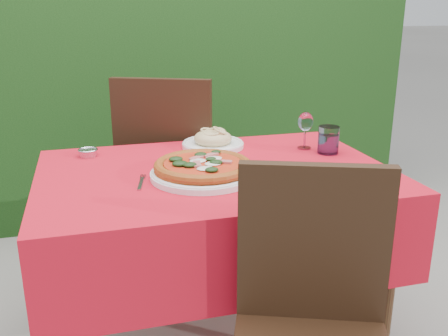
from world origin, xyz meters
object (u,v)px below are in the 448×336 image
object	(u,v)px
fork	(141,184)
steel_ramekin	(88,153)
water_glass	(328,141)
chair_far	(170,164)
pasta_plate	(213,141)
pizza_plate	(203,169)
wine_glass	(306,123)
chair_near	(313,317)

from	to	relation	value
fork	steel_ramekin	size ratio (longest dim) A/B	2.36
water_glass	fork	xyz separation A→B (m)	(-0.77, -0.17, -0.05)
chair_far	pasta_plate	bearing A→B (deg)	136.13
pizza_plate	steel_ramekin	size ratio (longest dim) A/B	5.63
pizza_plate	water_glass	distance (m)	0.58
pizza_plate	pasta_plate	xyz separation A→B (m)	(0.13, 0.37, -0.01)
water_glass	wine_glass	bearing A→B (deg)	125.61
water_glass	steel_ramekin	distance (m)	0.96
pizza_plate	wine_glass	size ratio (longest dim) A/B	2.58
pasta_plate	steel_ramekin	size ratio (longest dim) A/B	3.66
chair_near	pizza_plate	bearing A→B (deg)	127.28
pizza_plate	steel_ramekin	bearing A→B (deg)	135.89
pizza_plate	fork	size ratio (longest dim) A/B	2.38
chair_near	steel_ramekin	xyz separation A→B (m)	(-0.54, 0.94, 0.23)
chair_far	steel_ramekin	bearing A→B (deg)	65.70
wine_glass	steel_ramekin	bearing A→B (deg)	171.92
steel_ramekin	pizza_plate	bearing A→B (deg)	-44.11
pasta_plate	wine_glass	distance (m)	0.39
pasta_plate	steel_ramekin	xyz separation A→B (m)	(-0.51, -0.00, -0.01)
water_glass	pasta_plate	bearing A→B (deg)	153.51
fork	steel_ramekin	xyz separation A→B (m)	(-0.16, 0.39, 0.01)
pizza_plate	steel_ramekin	distance (m)	0.53
chair_near	chair_far	distance (m)	1.28
fork	steel_ramekin	bearing A→B (deg)	124.85
chair_far	fork	xyz separation A→B (m)	(-0.21, -0.72, 0.17)
water_glass	wine_glass	size ratio (longest dim) A/B	0.71
water_glass	steel_ramekin	xyz separation A→B (m)	(-0.94, 0.21, -0.04)
pasta_plate	fork	bearing A→B (deg)	-131.87
chair_near	pizza_plate	xyz separation A→B (m)	(-0.16, 0.57, 0.25)
chair_near	chair_far	xyz separation A→B (m)	(-0.17, 1.27, 0.05)
pasta_plate	fork	xyz separation A→B (m)	(-0.35, -0.39, -0.02)
pasta_plate	water_glass	xyz separation A→B (m)	(0.43, -0.21, 0.02)
pasta_plate	wine_glass	world-z (taller)	wine_glass
chair_far	fork	size ratio (longest dim) A/B	6.04
chair_far	wine_glass	distance (m)	0.73
chair_far	wine_glass	size ratio (longest dim) A/B	6.53
chair_near	steel_ramekin	world-z (taller)	chair_near
water_glass	wine_glass	xyz separation A→B (m)	(-0.06, 0.09, 0.06)
chair_far	pizza_plate	xyz separation A→B (m)	(0.01, -0.70, 0.20)
chair_far	water_glass	xyz separation A→B (m)	(0.56, -0.55, 0.22)
wine_glass	fork	size ratio (longest dim) A/B	0.92
pizza_plate	water_glass	world-z (taller)	water_glass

